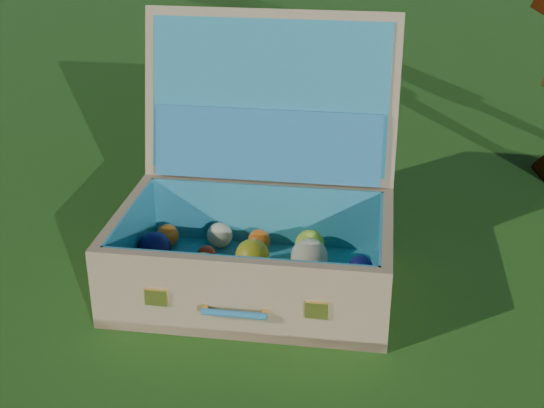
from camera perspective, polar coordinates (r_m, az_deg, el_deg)
The scene contains 3 objects.
ground at distance 1.75m, azimuth 6.07°, elevation -4.93°, with size 60.00×60.00×0.00m, color #215114.
stray_ball at distance 1.99m, azimuth -4.92°, elevation 0.26°, with size 0.08×0.08×0.08m, color #446AB3.
suitcase at distance 1.66m, azimuth -1.07°, elevation -0.34°, with size 0.74×0.70×0.55m.
Camera 1 is at (0.64, -1.38, 0.87)m, focal length 50.00 mm.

